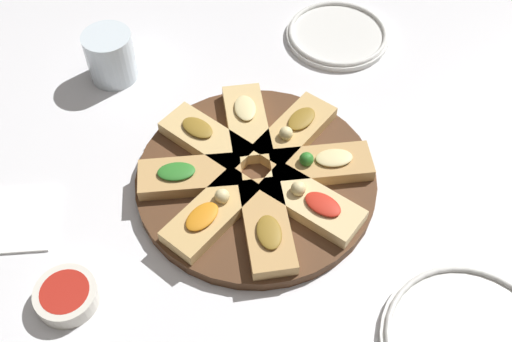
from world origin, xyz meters
The scene contains 14 objects.
ground_plane centered at (0.00, 0.00, 0.00)m, with size 3.00×3.00×0.00m, color white.
serving_board centered at (0.00, 0.00, 0.01)m, with size 0.35×0.35×0.02m, color #51331E.
focaccia_slice_0 centered at (-0.10, 0.01, 0.03)m, with size 0.15×0.07×0.03m.
focaccia_slice_1 centered at (-0.08, -0.06, 0.03)m, with size 0.15×0.14×0.03m.
focaccia_slice_2 centered at (-0.01, -0.10, 0.03)m, with size 0.08×0.15×0.03m.
focaccia_slice_3 centered at (0.06, -0.08, 0.03)m, with size 0.14×0.15×0.04m.
focaccia_slice_4 centered at (0.10, -0.01, 0.03)m, with size 0.15×0.07×0.03m.
focaccia_slice_5 centered at (0.07, 0.06, 0.03)m, with size 0.15×0.14×0.04m.
focaccia_slice_6 centered at (0.01, 0.09, 0.03)m, with size 0.08×0.15×0.04m.
focaccia_slice_7 centered at (-0.06, 0.08, 0.03)m, with size 0.14×0.15×0.04m.
plate_left centered at (-0.28, 0.23, 0.01)m, with size 0.19×0.19×0.02m.
water_glass centered at (-0.28, -0.18, 0.04)m, with size 0.08×0.08×0.09m, color silver.
napkin_stack centered at (-0.02, -0.34, 0.00)m, with size 0.11×0.09×0.01m, color white.
dipping_bowl centered at (0.12, -0.28, 0.01)m, with size 0.08×0.08×0.03m.
Camera 1 is at (0.51, -0.13, 0.71)m, focal length 42.00 mm.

